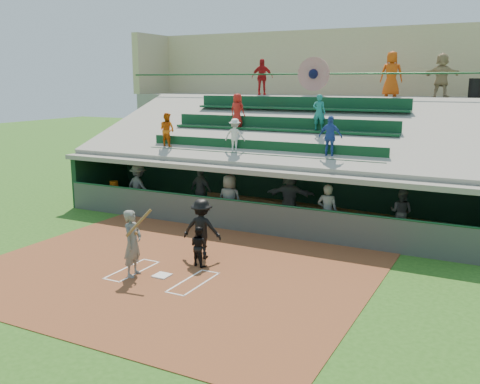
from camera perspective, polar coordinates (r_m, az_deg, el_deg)
The scene contains 23 objects.
ground at distance 15.09m, azimuth -8.33°, elevation -8.92°, with size 100.00×100.00×0.00m, color #285919.
dirt_slab at distance 15.47m, azimuth -7.24°, elevation -8.32°, with size 11.00×9.00×0.02m, color brown.
home_plate at distance 15.08m, azimuth -8.33°, elevation -8.79°, with size 0.43×0.43×0.03m, color white.
batters_box_chalk at distance 15.09m, azimuth -8.33°, elevation -8.84°, with size 2.65×1.85×0.01m.
dugout_floor at distance 20.68m, azimuth 2.57°, elevation -3.03°, with size 16.00×3.50×0.04m, color gray.
concourse_slab at distance 26.45m, azimuth 8.76°, elevation 5.14°, with size 20.00×3.00×4.60m, color gray.
grandstand at distance 23.66m, azimuth 6.42°, elevation 4.33°, with size 20.40×10.40×7.80m.
batter_at_plate at distance 14.97m, azimuth -11.37°, elevation -5.34°, with size 0.90×0.79×1.95m.
catcher at distance 15.59m, azimuth -4.39°, elevation -5.78°, with size 0.57×0.44×1.17m, color black.
home_umpire at distance 16.19m, azimuth -4.10°, elevation -3.92°, with size 1.18×0.68×1.82m, color black.
dugout_bench at distance 21.77m, azimuth 4.69°, elevation -1.60°, with size 15.76×0.47×0.47m, color olive.
white_table at distance 23.55m, azimuth -13.16°, elevation -0.57°, with size 0.79×0.59×0.69m, color white.
water_cooler at distance 23.50m, azimuth -13.29°, elevation 0.70°, with size 0.36×0.36×0.36m, color #CE5A0C.
dugout_player_a at distance 22.67m, azimuth -10.78°, elevation 0.57°, with size 1.21×0.69×1.87m, color #61645E.
dugout_player_b at distance 21.71m, azimuth -4.18°, elevation 0.20°, with size 1.07×0.44×1.82m, color #535550.
dugout_player_c at distance 19.64m, azimuth -1.12°, elevation -0.87°, with size 0.94×0.61×1.92m, color #565853.
dugout_player_d at distance 20.27m, azimuth 5.31°, elevation -0.43°, with size 1.84×0.59×1.98m, color #5E605B.
dugout_player_e at distance 18.18m, azimuth 9.28°, elevation -2.10°, with size 0.69×0.45×1.90m, color #5A5D58.
dugout_player_f at distance 19.30m, azimuth 16.81°, elevation -2.07°, with size 0.79×0.61×1.62m, color #5A5C56.
trash_bin at distance 24.75m, azimuth 23.79°, elevation 10.11°, with size 0.53×0.53×0.80m, color black.
concourse_staff_a at distance 26.21m, azimuth 2.39°, elevation 12.14°, with size 1.01×0.42×1.73m, color #B31416.
concourse_staff_b at distance 24.91m, azimuth 15.86°, elevation 12.00°, with size 0.96×0.63×1.97m, color #C7470B.
concourse_staff_c at distance 24.80m, azimuth 20.72°, elevation 11.57°, with size 1.72×0.55×1.86m, color tan.
Camera 1 is at (8.30, -11.43, 5.31)m, focal length 40.00 mm.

